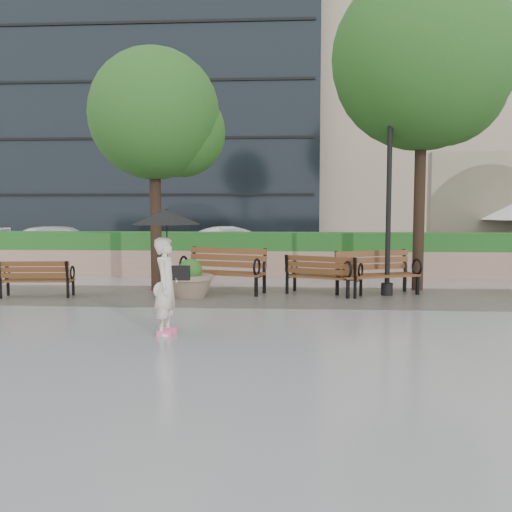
# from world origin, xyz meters

# --- Properties ---
(ground) EXTENTS (100.00, 100.00, 0.00)m
(ground) POSITION_xyz_m (0.00, 0.00, 0.00)
(ground) COLOR gray
(ground) RESTS_ON ground
(cobble_strip) EXTENTS (28.00, 3.20, 0.01)m
(cobble_strip) POSITION_xyz_m (0.00, 3.00, 0.01)
(cobble_strip) COLOR #383330
(cobble_strip) RESTS_ON ground
(hedge_wall) EXTENTS (24.00, 0.80, 1.35)m
(hedge_wall) POSITION_xyz_m (0.00, 7.00, 0.66)
(hedge_wall) COLOR #A27868
(hedge_wall) RESTS_ON ground
(asphalt_street) EXTENTS (40.00, 7.00, 0.00)m
(asphalt_street) POSITION_xyz_m (0.00, 11.00, 0.00)
(asphalt_street) COLOR black
(asphalt_street) RESTS_ON ground
(bldg_glass) EXTENTS (20.00, 10.00, 25.00)m
(bldg_glass) POSITION_xyz_m (-9.00, 22.00, 12.50)
(bldg_glass) COLOR black
(bldg_glass) RESTS_ON ground
(bldg_stone) EXTENTS (18.00, 10.00, 20.00)m
(bldg_stone) POSITION_xyz_m (10.00, 23.00, 10.00)
(bldg_stone) COLOR tan
(bldg_stone) RESTS_ON ground
(bench_0) EXTENTS (1.68, 0.82, 0.87)m
(bench_0) POSITION_xyz_m (-6.24, 2.58, 0.26)
(bench_0) COLOR brown
(bench_0) RESTS_ON ground
(bench_1) EXTENTS (2.18, 1.37, 1.10)m
(bench_1) POSITION_xyz_m (-1.94, 3.54, 0.33)
(bench_1) COLOR brown
(bench_1) RESTS_ON ground
(bench_2) EXTENTS (1.91, 1.33, 0.96)m
(bench_2) POSITION_xyz_m (0.51, 3.36, 0.29)
(bench_2) COLOR brown
(bench_2) RESTS_ON ground
(bench_3) EXTENTS (2.10, 1.46, 1.06)m
(bench_3) POSITION_xyz_m (1.80, 3.44, 0.31)
(bench_3) COLOR brown
(bench_3) RESTS_ON ground
(planter_left) EXTENTS (1.09, 1.09, 0.92)m
(planter_left) POSITION_xyz_m (-2.63, 2.78, 0.36)
(planter_left) COLOR #7F6B56
(planter_left) RESTS_ON ground
(lamppost) EXTENTS (0.28, 0.28, 4.42)m
(lamppost) POSITION_xyz_m (2.03, 3.40, 1.96)
(lamppost) COLOR black
(lamppost) RESTS_ON ground
(tree_0) EXTENTS (3.35, 3.24, 6.04)m
(tree_0) POSITION_xyz_m (-3.53, 3.89, 4.30)
(tree_0) COLOR black
(tree_0) RESTS_ON ground
(tree_1) EXTENTS (4.50, 4.50, 8.02)m
(tree_1) POSITION_xyz_m (3.10, 4.42, 5.63)
(tree_1) COLOR black
(tree_1) RESTS_ON ground
(car_left) EXTENTS (5.17, 2.99, 1.41)m
(car_left) POSITION_xyz_m (-8.57, 9.96, 0.70)
(car_left) COLOR silver
(car_left) RESTS_ON ground
(car_right) EXTENTS (4.43, 2.38, 1.39)m
(car_right) POSITION_xyz_m (-2.30, 10.56, 0.69)
(car_right) COLOR silver
(car_right) RESTS_ON ground
(pedestrian) EXTENTS (1.13, 1.13, 2.08)m
(pedestrian) POSITION_xyz_m (-2.32, -1.04, 1.27)
(pedestrian) COLOR beige
(pedestrian) RESTS_ON ground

